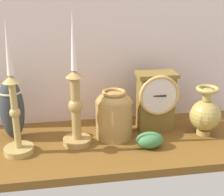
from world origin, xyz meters
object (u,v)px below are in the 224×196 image
at_px(brass_vase_bulbous, 205,113).
at_px(tall_ceramic_vase, 12,109).
at_px(mantel_clock, 156,100).
at_px(brass_vase_jar, 114,113).
at_px(candlestick_tall_left, 76,106).
at_px(candlestick_tall_center, 15,114).

distance_m(brass_vase_bulbous, tall_ceramic_vase, 0.60).
xyz_separation_m(mantel_clock, brass_vase_jar, (-0.14, -0.03, -0.02)).
bearing_deg(mantel_clock, tall_ceramic_vase, 179.10).
bearing_deg(candlestick_tall_left, brass_vase_bulbous, 0.22).
bearing_deg(candlestick_tall_center, tall_ceramic_vase, 102.97).
distance_m(mantel_clock, brass_vase_jar, 0.15).
bearing_deg(candlestick_tall_left, tall_ceramic_vase, 159.78).
height_order(candlestick_tall_center, tall_ceramic_vase, candlestick_tall_center).
bearing_deg(brass_vase_jar, candlestick_tall_left, -166.21).
height_order(candlestick_tall_left, brass_vase_jar, candlestick_tall_left).
height_order(mantel_clock, candlestick_tall_center, candlestick_tall_center).
xyz_separation_m(mantel_clock, brass_vase_bulbous, (0.14, -0.06, -0.03)).
relative_size(candlestick_tall_left, brass_vase_jar, 2.60).
xyz_separation_m(candlestick_tall_left, candlestick_tall_center, (-0.17, -0.03, -0.00)).
bearing_deg(tall_ceramic_vase, candlestick_tall_center, -77.03).
height_order(mantel_clock, tall_ceramic_vase, same).
height_order(candlestick_tall_left, tall_ceramic_vase, candlestick_tall_left).
distance_m(candlestick_tall_left, brass_vase_bulbous, 0.41).
distance_m(brass_vase_bulbous, brass_vase_jar, 0.29).
xyz_separation_m(mantel_clock, tall_ceramic_vase, (-0.45, 0.01, -0.00)).
distance_m(candlestick_tall_left, tall_ceramic_vase, 0.20).
distance_m(candlestick_tall_center, brass_vase_jar, 0.29).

